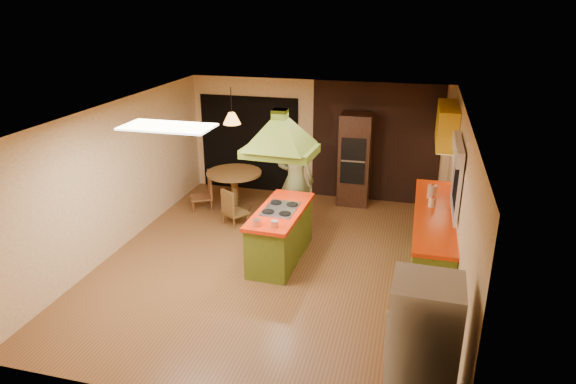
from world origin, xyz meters
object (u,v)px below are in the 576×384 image
(dining_table, at_px, (234,183))
(canister_large, at_px, (432,192))
(kitchen_island, at_px, (281,234))
(refrigerator, at_px, (421,353))
(wall_oven, at_px, (355,159))
(man, at_px, (296,181))

(dining_table, relative_size, canister_large, 4.89)
(kitchen_island, bearing_deg, dining_table, 131.41)
(refrigerator, height_order, canister_large, refrigerator)
(refrigerator, relative_size, wall_oven, 0.84)
(man, distance_m, wall_oven, 1.78)
(refrigerator, distance_m, wall_oven, 5.96)
(man, relative_size, refrigerator, 1.17)
(man, xyz_separation_m, dining_table, (-1.40, 0.56, -0.37))
(refrigerator, bearing_deg, canister_large, 90.41)
(dining_table, bearing_deg, canister_large, -11.34)
(kitchen_island, distance_m, canister_large, 2.63)
(kitchen_island, relative_size, wall_oven, 0.93)
(wall_oven, height_order, canister_large, wall_oven)
(kitchen_island, xyz_separation_m, dining_table, (-1.45, 1.79, 0.13))
(wall_oven, bearing_deg, kitchen_island, -107.47)
(kitchen_island, xyz_separation_m, wall_oven, (0.83, 2.77, 0.51))
(refrigerator, xyz_separation_m, dining_table, (-3.71, 4.79, -0.23))
(canister_large, bearing_deg, wall_oven, 131.05)
(man, bearing_deg, canister_large, 178.72)
(refrigerator, bearing_deg, kitchen_island, 128.62)
(kitchen_island, relative_size, canister_large, 7.90)
(refrigerator, relative_size, canister_large, 7.16)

